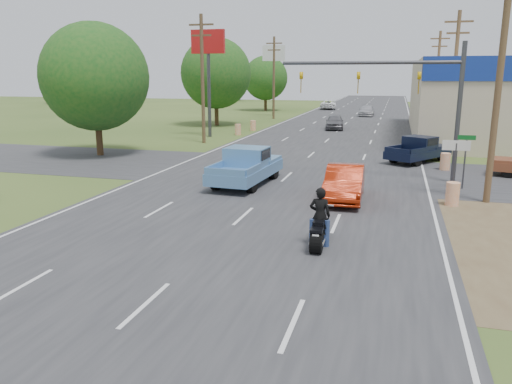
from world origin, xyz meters
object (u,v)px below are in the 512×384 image
(distant_car_white, at_px, (328,105))
(rider, at_px, (320,219))
(motorcycle, at_px, (319,231))
(blue_pickup, at_px, (247,165))
(distant_car_grey, at_px, (335,122))
(red_convertible, at_px, (345,183))
(distant_car_silver, at_px, (367,111))
(navy_pickup, at_px, (420,149))

(distant_car_white, bearing_deg, rider, 91.19)
(motorcycle, bearing_deg, blue_pickup, 118.72)
(distant_car_grey, bearing_deg, red_convertible, -88.31)
(red_convertible, relative_size, blue_pickup, 0.79)
(red_convertible, xyz_separation_m, motorcycle, (-0.13, -6.52, -0.22))
(red_convertible, distance_m, motorcycle, 6.53)
(distant_car_grey, xyz_separation_m, distant_car_silver, (2.09, 18.29, -0.04))
(distant_car_grey, relative_size, distant_car_white, 0.82)
(rider, height_order, distant_car_grey, rider)
(distant_car_grey, height_order, distant_car_silver, distant_car_grey)
(motorcycle, relative_size, distant_car_silver, 0.49)
(red_convertible, bearing_deg, blue_pickup, 156.25)
(motorcycle, xyz_separation_m, distant_car_white, (-8.60, 66.52, 0.20))
(red_convertible, relative_size, distant_car_white, 0.86)
(distant_car_grey, bearing_deg, rider, -89.89)
(distant_car_silver, xyz_separation_m, distant_car_white, (-6.82, 12.23, 0.04))
(red_convertible, bearing_deg, distant_car_white, 96.51)
(navy_pickup, distance_m, distant_car_grey, 19.73)
(red_convertible, height_order, distant_car_silver, red_convertible)
(navy_pickup, distance_m, distant_car_white, 50.27)
(rider, bearing_deg, distant_car_grey, -85.16)
(distant_car_grey, relative_size, distant_car_silver, 0.90)
(red_convertible, xyz_separation_m, rider, (-0.13, -6.46, 0.17))
(motorcycle, relative_size, blue_pickup, 0.41)
(distant_car_white, bearing_deg, navy_pickup, 97.97)
(distant_car_white, bearing_deg, distant_car_silver, 112.96)
(blue_pickup, bearing_deg, navy_pickup, 50.71)
(rider, bearing_deg, blue_pickup, -61.09)
(red_convertible, xyz_separation_m, distant_car_white, (-8.73, 60.00, -0.01))
(blue_pickup, bearing_deg, distant_car_grey, 91.68)
(motorcycle, distance_m, rider, 0.40)
(blue_pickup, distance_m, distant_car_silver, 45.82)
(distant_car_grey, distance_m, distant_car_silver, 18.41)
(blue_pickup, bearing_deg, distant_car_white, 97.55)
(navy_pickup, xyz_separation_m, distant_car_grey, (-7.56, 18.23, -0.08))
(motorcycle, distance_m, distant_car_white, 67.08)
(navy_pickup, bearing_deg, distant_car_grey, 145.67)
(motorcycle, xyz_separation_m, navy_pickup, (3.69, 17.78, 0.29))
(blue_pickup, height_order, distant_car_white, blue_pickup)
(motorcycle, relative_size, rider, 1.28)
(blue_pickup, xyz_separation_m, distant_car_white, (-3.65, 57.95, -0.20))
(distant_car_silver, bearing_deg, red_convertible, -87.46)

